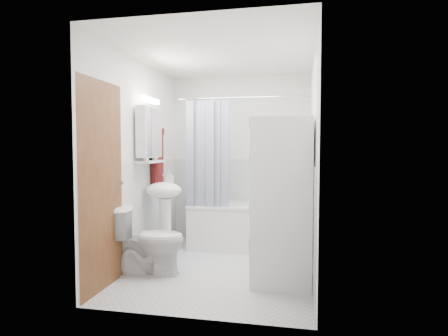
% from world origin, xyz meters
% --- Properties ---
extents(floor, '(2.60, 2.60, 0.00)m').
position_xyz_m(floor, '(0.00, 0.00, 0.00)').
color(floor, silver).
rests_on(floor, ground).
extents(room_walls, '(2.60, 2.60, 2.60)m').
position_xyz_m(room_walls, '(0.00, 0.00, 1.49)').
color(room_walls, white).
rests_on(room_walls, ground).
extents(wainscot, '(1.98, 2.58, 2.58)m').
position_xyz_m(wainscot, '(0.00, 0.29, 0.60)').
color(wainscot, white).
rests_on(wainscot, ground).
extents(door, '(0.05, 2.00, 2.00)m').
position_xyz_m(door, '(-0.95, -0.55, 1.00)').
color(door, brown).
rests_on(door, ground).
extents(bathtub, '(1.57, 0.74, 0.60)m').
position_xyz_m(bathtub, '(0.18, 0.92, 0.33)').
color(bathtub, white).
rests_on(bathtub, ground).
extents(tub_spout, '(0.04, 0.12, 0.04)m').
position_xyz_m(tub_spout, '(0.38, 1.25, 0.92)').
color(tub_spout, silver).
rests_on(tub_spout, room_walls).
extents(curtain_rod, '(1.75, 0.02, 0.02)m').
position_xyz_m(curtain_rod, '(0.18, 0.61, 2.00)').
color(curtain_rod, silver).
rests_on(curtain_rod, room_walls).
extents(shower_curtain, '(0.55, 0.02, 1.45)m').
position_xyz_m(shower_curtain, '(-0.32, 0.61, 1.25)').
color(shower_curtain, '#141F47').
rests_on(shower_curtain, curtain_rod).
extents(sink, '(0.44, 0.37, 1.04)m').
position_xyz_m(sink, '(-0.75, 0.17, 0.70)').
color(sink, white).
rests_on(sink, ground).
extents(medicine_cabinet, '(0.13, 0.50, 0.71)m').
position_xyz_m(medicine_cabinet, '(-0.90, 0.10, 1.57)').
color(medicine_cabinet, white).
rests_on(medicine_cabinet, room_walls).
extents(shelf, '(0.18, 0.54, 0.02)m').
position_xyz_m(shelf, '(-0.89, 0.10, 1.20)').
color(shelf, silver).
rests_on(shelf, room_walls).
extents(shower_caddy, '(0.22, 0.06, 0.02)m').
position_xyz_m(shower_caddy, '(0.43, 1.24, 1.15)').
color(shower_caddy, silver).
rests_on(shower_caddy, room_walls).
extents(towel, '(0.07, 0.30, 0.74)m').
position_xyz_m(towel, '(-0.94, 0.44, 1.27)').
color(towel, '#570F0B').
rests_on(towel, room_walls).
extents(washer_dryer, '(0.61, 0.60, 1.66)m').
position_xyz_m(washer_dryer, '(0.68, -0.34, 0.83)').
color(washer_dryer, white).
rests_on(washer_dryer, ground).
extents(toilet, '(0.83, 0.60, 0.73)m').
position_xyz_m(toilet, '(-0.72, -0.37, 0.37)').
color(toilet, white).
rests_on(toilet, ground).
extents(soap_pump, '(0.08, 0.17, 0.08)m').
position_xyz_m(soap_pump, '(-0.71, 0.25, 0.95)').
color(soap_pump, gray).
rests_on(soap_pump, sink).
extents(shelf_bottle, '(0.07, 0.18, 0.07)m').
position_xyz_m(shelf_bottle, '(-0.89, -0.05, 1.25)').
color(shelf_bottle, gray).
rests_on(shelf_bottle, shelf).
extents(shelf_cup, '(0.10, 0.09, 0.10)m').
position_xyz_m(shelf_cup, '(-0.89, 0.22, 1.26)').
color(shelf_cup, gray).
rests_on(shelf_cup, shelf).
extents(shampoo_a, '(0.13, 0.17, 0.13)m').
position_xyz_m(shampoo_a, '(0.35, 1.24, 1.23)').
color(shampoo_a, gray).
rests_on(shampoo_a, shower_caddy).
extents(shampoo_b, '(0.08, 0.21, 0.08)m').
position_xyz_m(shampoo_b, '(0.47, 1.24, 1.20)').
color(shampoo_b, '#262597').
rests_on(shampoo_b, shower_caddy).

